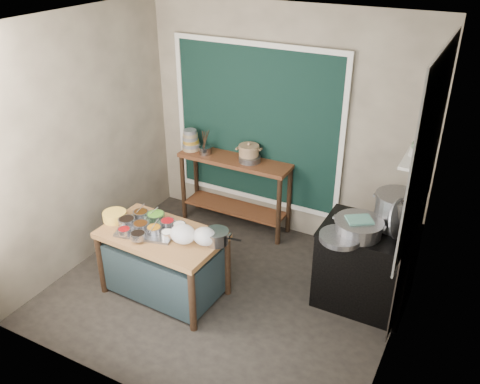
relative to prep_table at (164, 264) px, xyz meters
The scene contains 31 objects.
floor 0.73m from the prep_table, 28.75° to the left, with size 3.50×3.00×0.02m, color #29251F.
back_wall 2.15m from the prep_table, 73.19° to the left, with size 3.50×0.02×2.80m, color gray.
left_wall 1.62m from the prep_table, 166.11° to the left, with size 0.02×3.00×2.80m, color gray.
right_wall 2.54m from the prep_table, ahead, with size 0.02×3.00×2.80m, color gray.
ceiling 2.51m from the prep_table, 28.75° to the left, with size 3.50×3.00×0.02m, color gray.
curtain_panel 2.03m from the prep_table, 83.66° to the left, with size 2.10×0.02×1.90m, color black.
curtain_frame 2.02m from the prep_table, 83.62° to the left, with size 2.22×0.03×2.02m, color beige, non-canonical shape.
tile_panel 2.85m from the prep_table, 20.43° to the left, with size 0.02×1.70×1.70m, color #B2B2AA.
soot_patch 2.50m from the prep_table, 22.56° to the left, with size 0.01×1.30×1.30m, color black.
wall_shelf 2.75m from the prep_table, 27.85° to the left, with size 0.22×0.70×0.03m, color beige.
prep_table is the anchor object (origin of this frame).
back_counter 1.58m from the prep_table, 90.12° to the left, with size 1.45×0.40×0.95m, color #5A2F19.
stove_block 2.08m from the prep_table, 24.14° to the left, with size 0.90×0.68×0.85m, color black.
stove_top 2.14m from the prep_table, 24.14° to the left, with size 0.92×0.69×0.03m, color black.
condiment_tray 0.41m from the prep_table, behind, with size 0.59×0.42×0.03m, color gray.
condiment_bowls 0.46m from the prep_table, behind, with size 0.69×0.54×0.08m.
yellow_basin 0.72m from the prep_table, behind, with size 0.25×0.25×0.10m, color gold.
saucepan 0.74m from the prep_table, 11.03° to the left, with size 0.25×0.25×0.14m, color gray, non-canonical shape.
plastic_bag_a 0.56m from the prep_table, ahead, with size 0.26×0.22×0.20m, color white.
plastic_bag_b 0.68m from the prep_table, ahead, with size 0.24×0.20×0.18m, color white.
bowl_stack 1.83m from the prep_table, 112.06° to the left, with size 0.24×0.24×0.27m.
utensil_cup 1.71m from the prep_table, 104.58° to the left, with size 0.16×0.16×0.10m, color gray.
ceramic_crock 1.75m from the prep_table, 83.81° to the left, with size 0.27×0.27×0.18m, color olive, non-canonical shape.
wide_bowl 1.71m from the prep_table, 82.82° to the left, with size 0.27×0.27×0.07m, color gray.
stock_pot 2.42m from the prep_table, 26.28° to the left, with size 0.44×0.44×0.35m, color gray, non-canonical shape.
pot_lid 2.40m from the prep_table, 21.58° to the left, with size 0.39×0.39×0.02m, color gray.
steamer 2.03m from the prep_table, 21.27° to the left, with size 0.48×0.48×0.16m, color gray, non-canonical shape.
green_cloth 2.06m from the prep_table, 21.27° to the left, with size 0.24×0.18×0.02m, color slate.
shallow_pan 1.85m from the prep_table, 17.50° to the left, with size 0.40×0.40×0.05m, color gray.
shelf_bowl_stack 2.77m from the prep_table, 27.26° to the left, with size 0.16×0.16×0.12m.
shelf_bowl_green 2.88m from the prep_table, 32.85° to the left, with size 0.13×0.13×0.05m, color gray.
Camera 1 is at (2.18, -3.77, 3.53)m, focal length 38.00 mm.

